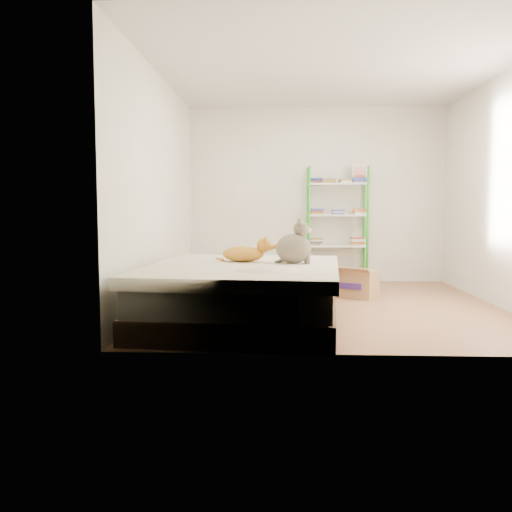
# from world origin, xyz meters

# --- Properties ---
(room) EXTENTS (3.81, 4.21, 2.61)m
(room) POSITION_xyz_m (0.00, 0.00, 1.30)
(room) COLOR #9C6644
(room) RESTS_ON ground
(bed) EXTENTS (1.97, 2.37, 0.56)m
(bed) POSITION_xyz_m (-0.87, -1.00, 0.28)
(bed) COLOR brown
(bed) RESTS_ON ground
(orange_cat) EXTENTS (0.50, 0.28, 0.20)m
(orange_cat) POSITION_xyz_m (-0.90, -0.72, 0.66)
(orange_cat) COLOR #C48826
(orange_cat) RESTS_ON bed
(grey_cat) EXTENTS (0.39, 0.34, 0.42)m
(grey_cat) POSITION_xyz_m (-0.40, -0.86, 0.77)
(grey_cat) COLOR #817359
(grey_cat) RESTS_ON bed
(shelf_unit) EXTENTS (0.88, 0.36, 1.74)m
(shelf_unit) POSITION_xyz_m (0.31, 1.88, 0.86)
(shelf_unit) COLOR green
(shelf_unit) RESTS_ON ground
(cardboard_box) EXTENTS (0.61, 0.64, 0.40)m
(cardboard_box) POSITION_xyz_m (0.40, 0.57, 0.17)
(cardboard_box) COLOR #9E7757
(cardboard_box) RESTS_ON ground
(white_bin) EXTENTS (0.43, 0.41, 0.40)m
(white_bin) POSITION_xyz_m (-1.62, 1.85, 0.20)
(white_bin) COLOR white
(white_bin) RESTS_ON ground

